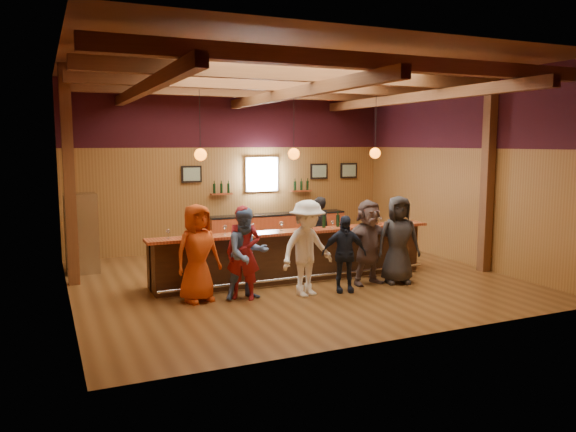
{
  "coord_description": "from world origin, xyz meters",
  "views": [
    {
      "loc": [
        -4.88,
        -10.75,
        2.94
      ],
      "look_at": [
        0.0,
        0.3,
        1.35
      ],
      "focal_mm": 35.0,
      "sensor_mm": 36.0,
      "label": 1
    }
  ],
  "objects_px": {
    "customer_orange": "(198,253)",
    "bottle_a": "(324,222)",
    "customer_white": "(307,248)",
    "customer_navy": "(344,254)",
    "customer_brown": "(368,242)",
    "bartender": "(319,231)",
    "ice_bucket": "(308,224)",
    "bar_counter": "(291,255)",
    "stainless_fridge": "(81,233)",
    "back_bar_cabinet": "(278,230)",
    "customer_redvest": "(243,253)",
    "customer_denim": "(247,254)",
    "customer_dark": "(398,240)"
  },
  "relations": [
    {
      "from": "stainless_fridge",
      "to": "customer_redvest",
      "type": "relative_size",
      "value": 1.02
    },
    {
      "from": "customer_brown",
      "to": "ice_bucket",
      "type": "bearing_deg",
      "value": 136.17
    },
    {
      "from": "stainless_fridge",
      "to": "bottle_a",
      "type": "distance_m",
      "value": 5.49
    },
    {
      "from": "customer_navy",
      "to": "bottle_a",
      "type": "height_order",
      "value": "customer_navy"
    },
    {
      "from": "ice_bucket",
      "to": "customer_brown",
      "type": "bearing_deg",
      "value": -38.5
    },
    {
      "from": "back_bar_cabinet",
      "to": "stainless_fridge",
      "type": "relative_size",
      "value": 2.22
    },
    {
      "from": "customer_dark",
      "to": "ice_bucket",
      "type": "distance_m",
      "value": 1.92
    },
    {
      "from": "customer_redvest",
      "to": "customer_dark",
      "type": "bearing_deg",
      "value": 30.14
    },
    {
      "from": "customer_brown",
      "to": "bartender",
      "type": "distance_m",
      "value": 2.16
    },
    {
      "from": "customer_redvest",
      "to": "stainless_fridge",
      "type": "bearing_deg",
      "value": 159.08
    },
    {
      "from": "customer_orange",
      "to": "bartender",
      "type": "relative_size",
      "value": 1.11
    },
    {
      "from": "customer_orange",
      "to": "back_bar_cabinet",
      "type": "bearing_deg",
      "value": 37.33
    },
    {
      "from": "customer_white",
      "to": "customer_navy",
      "type": "relative_size",
      "value": 1.22
    },
    {
      "from": "back_bar_cabinet",
      "to": "customer_brown",
      "type": "distance_m",
      "value": 4.69
    },
    {
      "from": "bar_counter",
      "to": "bottle_a",
      "type": "distance_m",
      "value": 1.0
    },
    {
      "from": "customer_orange",
      "to": "bottle_a",
      "type": "distance_m",
      "value": 3.07
    },
    {
      "from": "back_bar_cabinet",
      "to": "customer_navy",
      "type": "xyz_separation_m",
      "value": [
        -0.69,
        -4.99,
        0.29
      ]
    },
    {
      "from": "back_bar_cabinet",
      "to": "stainless_fridge",
      "type": "xyz_separation_m",
      "value": [
        -5.3,
        -1.12,
        0.42
      ]
    },
    {
      "from": "customer_brown",
      "to": "customer_orange",
      "type": "bearing_deg",
      "value": 171.8
    },
    {
      "from": "stainless_fridge",
      "to": "customer_brown",
      "type": "height_order",
      "value": "stainless_fridge"
    },
    {
      "from": "bottle_a",
      "to": "customer_denim",
      "type": "bearing_deg",
      "value": -156.59
    },
    {
      "from": "bottle_a",
      "to": "customer_white",
      "type": "bearing_deg",
      "value": -129.63
    },
    {
      "from": "customer_brown",
      "to": "customer_denim",
      "type": "bearing_deg",
      "value": 175.67
    },
    {
      "from": "customer_white",
      "to": "bottle_a",
      "type": "xyz_separation_m",
      "value": [
        0.96,
        1.16,
        0.31
      ]
    },
    {
      "from": "customer_redvest",
      "to": "ice_bucket",
      "type": "bearing_deg",
      "value": 57.76
    },
    {
      "from": "stainless_fridge",
      "to": "customer_orange",
      "type": "height_order",
      "value": "customer_orange"
    },
    {
      "from": "customer_brown",
      "to": "customer_dark",
      "type": "bearing_deg",
      "value": -20.19
    },
    {
      "from": "customer_brown",
      "to": "customer_redvest",
      "type": "bearing_deg",
      "value": 174.95
    },
    {
      "from": "customer_white",
      "to": "customer_dark",
      "type": "bearing_deg",
      "value": -12.05
    },
    {
      "from": "stainless_fridge",
      "to": "customer_navy",
      "type": "xyz_separation_m",
      "value": [
        4.61,
        -3.87,
        -0.14
      ]
    },
    {
      "from": "bar_counter",
      "to": "customer_dark",
      "type": "distance_m",
      "value": 2.3
    },
    {
      "from": "bartender",
      "to": "bar_counter",
      "type": "bearing_deg",
      "value": 36.46
    },
    {
      "from": "customer_orange",
      "to": "customer_brown",
      "type": "relative_size",
      "value": 1.03
    },
    {
      "from": "customer_white",
      "to": "customer_navy",
      "type": "bearing_deg",
      "value": -16.75
    },
    {
      "from": "customer_brown",
      "to": "bartender",
      "type": "bearing_deg",
      "value": 86.33
    },
    {
      "from": "customer_denim",
      "to": "bartender",
      "type": "bearing_deg",
      "value": 40.48
    },
    {
      "from": "ice_bucket",
      "to": "bottle_a",
      "type": "xyz_separation_m",
      "value": [
        0.41,
        0.06,
        0.01
      ]
    },
    {
      "from": "customer_white",
      "to": "bar_counter",
      "type": "bearing_deg",
      "value": 62.33
    },
    {
      "from": "customer_denim",
      "to": "customer_dark",
      "type": "height_order",
      "value": "customer_dark"
    },
    {
      "from": "customer_denim",
      "to": "bottle_a",
      "type": "height_order",
      "value": "customer_denim"
    },
    {
      "from": "bar_counter",
      "to": "customer_dark",
      "type": "bearing_deg",
      "value": -34.11
    },
    {
      "from": "ice_bucket",
      "to": "customer_dark",
      "type": "bearing_deg",
      "value": -30.62
    },
    {
      "from": "bar_counter",
      "to": "bartender",
      "type": "height_order",
      "value": "bartender"
    },
    {
      "from": "customer_redvest",
      "to": "customer_dark",
      "type": "xyz_separation_m",
      "value": [
        3.37,
        -0.15,
        0.03
      ]
    },
    {
      "from": "customer_redvest",
      "to": "customer_navy",
      "type": "distance_m",
      "value": 2.01
    },
    {
      "from": "customer_orange",
      "to": "customer_redvest",
      "type": "distance_m",
      "value": 0.85
    },
    {
      "from": "customer_redvest",
      "to": "ice_bucket",
      "type": "relative_size",
      "value": 7.39
    },
    {
      "from": "bartender",
      "to": "customer_orange",
      "type": "bearing_deg",
      "value": 24.43
    },
    {
      "from": "stainless_fridge",
      "to": "back_bar_cabinet",
      "type": "bearing_deg",
      "value": 11.93
    },
    {
      "from": "bottle_a",
      "to": "bar_counter",
      "type": "bearing_deg",
      "value": 159.23
    }
  ]
}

